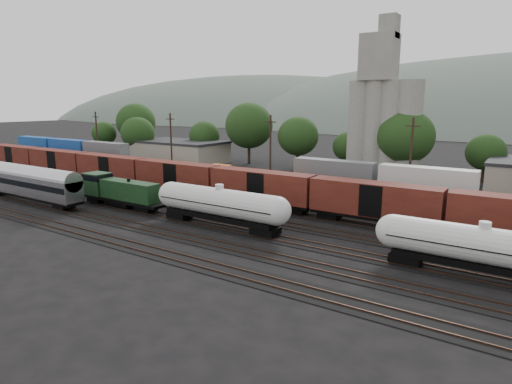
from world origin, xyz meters
The scene contains 13 objects.
ground centered at (0.00, 0.00, 0.00)m, with size 600.00×600.00×0.00m, color black.
tracks centered at (0.00, 0.00, 0.05)m, with size 180.00×33.20×0.20m.
green_locomotive centered at (-20.31, -5.00, 2.38)m, with size 15.65×2.76×4.14m.
tank_car_a centered at (-2.31, -5.00, 2.82)m, with size 18.19×3.26×4.77m.
tank_car_b centered at (24.45, -5.00, 2.70)m, with size 17.36×3.11×4.55m.
passenger_coach centered at (-33.34, -10.00, 3.14)m, with size 22.48×2.77×5.10m.
orange_locomotive centered at (-10.07, 10.00, 2.41)m, with size 16.79×2.80×4.20m.
boxcar_string centered at (4.60, 5.00, 3.12)m, with size 153.60×2.90×4.20m.
container_wall centered at (-11.29, 15.00, 2.60)m, with size 160.00×2.60×5.80m.
grain_silo centered at (3.28, 36.00, 11.26)m, with size 13.40×5.00×29.00m.
industrial_sheds centered at (6.63, 35.25, 2.56)m, with size 119.38×17.26×5.10m.
tree_band centered at (-0.49, 37.57, 7.47)m, with size 159.87×20.06×14.10m.
utility_poles centered at (0.00, 22.00, 6.21)m, with size 122.20×0.36×12.00m.
Camera 1 is at (27.10, -42.37, 14.15)m, focal length 30.00 mm.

